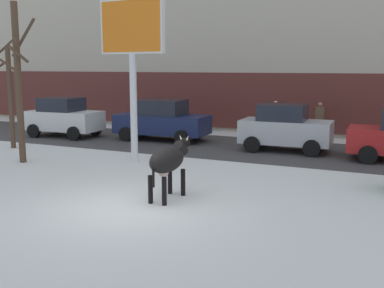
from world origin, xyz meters
The scene contains 12 objects.
ground_plane centered at (0.00, 0.00, 0.00)m, with size 120.00×120.00×0.00m, color white.
road_strip centered at (0.00, 8.90, 0.00)m, with size 60.00×5.60×0.01m, color #423F3F.
building_facade centered at (0.00, 16.25, 6.48)m, with size 44.00×6.10×13.00m.
cow_black centered at (0.48, 1.02, 0.99)m, with size 0.64×1.90×1.54m.
billboard centered at (-2.79, 4.65, 4.31)m, with size 2.53×0.40×5.56m.
car_white_hatchback centered at (-9.01, 8.38, 0.93)m, with size 3.57×2.04×1.86m.
car_navy_sedan centered at (-4.23, 9.35, 0.91)m, with size 4.27×2.12×1.84m.
car_silver_hatchback centered at (1.49, 8.99, 0.93)m, with size 3.57×2.04×1.86m.
pedestrian_near_billboard centered at (2.25, 12.20, 0.88)m, with size 0.36×0.24×1.73m.
pedestrian_by_cars centered at (0.23, 12.20, 0.88)m, with size 0.36×0.24×1.73m.
bare_tree_left_lot centered at (-8.86, 4.97, 2.28)m, with size 1.42×1.41×4.41m.
bare_tree_right_lot centered at (-6.31, 2.93, 2.92)m, with size 1.39×1.48×5.46m.
Camera 1 is at (5.91, -9.24, 3.34)m, focal length 44.03 mm.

